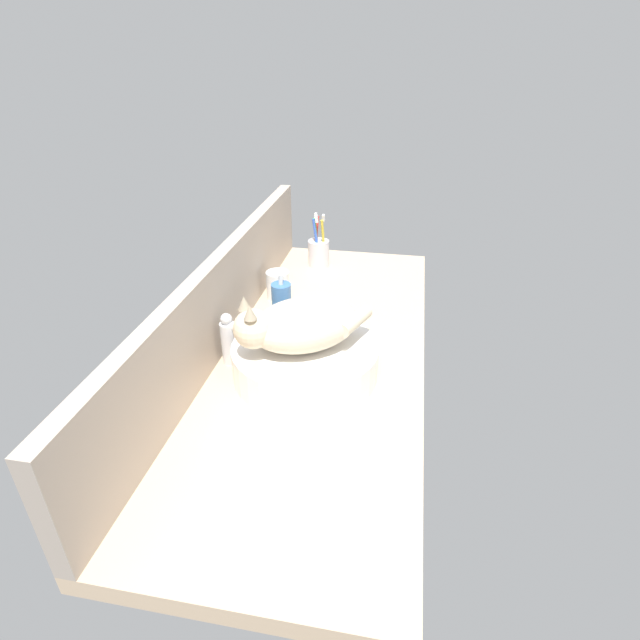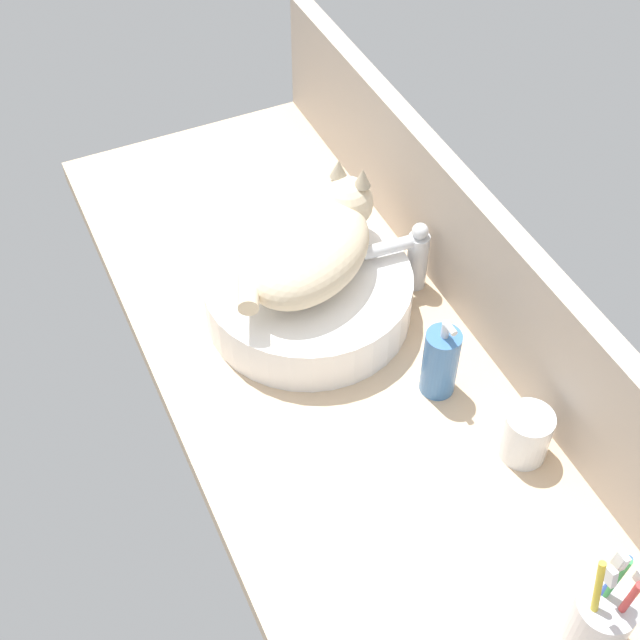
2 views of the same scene
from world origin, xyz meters
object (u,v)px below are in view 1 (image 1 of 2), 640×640
Objects in this scene: toothbrush_cup at (318,252)px; soap_dispenser at (282,304)px; sink_basin at (305,360)px; faucet at (232,337)px; water_glass at (278,286)px; cat at (299,325)px.

soap_dispenser is at bearing 176.93° from toothbrush_cup.
sink_basin is 2.50× the size of faucet.
sink_basin is 1.82× the size of toothbrush_cup.
water_glass is at bearing -2.16° from faucet.
faucet is 22.34cm from soap_dispenser.
toothbrush_cup reaches higher than faucet.
cat is 27.01cm from soap_dispenser.
cat reaches higher than faucet.
toothbrush_cup is at bearing -15.73° from water_glass.
sink_basin is 9.97cm from cat.
faucet reaches higher than water_glass.
soap_dispenser reaches higher than water_glass.
faucet is at bearing 162.53° from soap_dispenser.
soap_dispenser is 42.62cm from toothbrush_cup.
soap_dispenser is at bearing -161.22° from water_glass.
sink_basin is 25.66cm from soap_dispenser.
faucet is 64.50cm from toothbrush_cup.
toothbrush_cup is (65.42, 9.17, 1.10)cm from sink_basin.
toothbrush_cup reaches higher than soap_dispenser.
cat reaches higher than water_glass.
cat is (-0.82, 1.10, 9.88)cm from sink_basin.
soap_dispenser is 16.67cm from water_glass.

